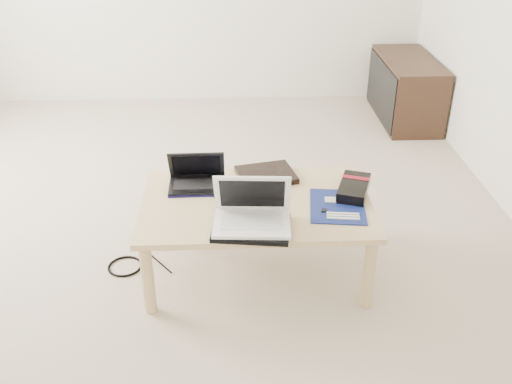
{
  "coord_description": "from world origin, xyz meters",
  "views": [
    {
      "loc": [
        0.39,
        -2.92,
        1.77
      ],
      "look_at": [
        0.48,
        -0.56,
        0.45
      ],
      "focal_mm": 40.0,
      "sensor_mm": 36.0,
      "label": 1
    }
  ],
  "objects_px": {
    "coffee_table": "(256,210)",
    "media_cabinet": "(405,89)",
    "netbook": "(197,179)",
    "gpu_box": "(354,188)",
    "white_laptop": "(252,213)"
  },
  "relations": [
    {
      "from": "coffee_table",
      "to": "media_cabinet",
      "type": "xyz_separation_m",
      "value": [
        1.29,
        2.01,
        -0.1
      ]
    },
    {
      "from": "media_cabinet",
      "to": "netbook",
      "type": "distance_m",
      "value": 2.43
    },
    {
      "from": "netbook",
      "to": "gpu_box",
      "type": "xyz_separation_m",
      "value": [
        0.77,
        -0.11,
        -0.01
      ]
    },
    {
      "from": "coffee_table",
      "to": "netbook",
      "type": "xyz_separation_m",
      "value": [
        -0.29,
        0.17,
        0.09
      ]
    },
    {
      "from": "coffee_table",
      "to": "media_cabinet",
      "type": "distance_m",
      "value": 2.39
    },
    {
      "from": "white_laptop",
      "to": "media_cabinet",
      "type": "bearing_deg",
      "value": 59.44
    },
    {
      "from": "coffee_table",
      "to": "media_cabinet",
      "type": "relative_size",
      "value": 1.22
    },
    {
      "from": "gpu_box",
      "to": "white_laptop",
      "type": "bearing_deg",
      "value": -151.38
    },
    {
      "from": "coffee_table",
      "to": "gpu_box",
      "type": "relative_size",
      "value": 3.76
    },
    {
      "from": "coffee_table",
      "to": "gpu_box",
      "type": "bearing_deg",
      "value": 7.33
    },
    {
      "from": "gpu_box",
      "to": "netbook",
      "type": "bearing_deg",
      "value": 172.1
    },
    {
      "from": "media_cabinet",
      "to": "gpu_box",
      "type": "bearing_deg",
      "value": -112.47
    },
    {
      "from": "gpu_box",
      "to": "coffee_table",
      "type": "bearing_deg",
      "value": -172.67
    },
    {
      "from": "coffee_table",
      "to": "netbook",
      "type": "relative_size",
      "value": 3.91
    },
    {
      "from": "netbook",
      "to": "white_laptop",
      "type": "relative_size",
      "value": 0.8
    }
  ]
}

